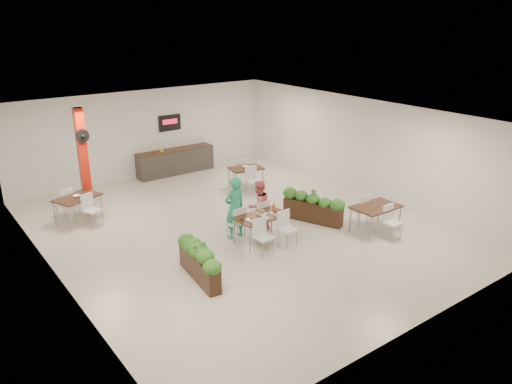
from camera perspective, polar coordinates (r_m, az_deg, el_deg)
ground at (r=14.28m, az=-1.93°, el=-4.04°), size 12.00×12.00×0.00m
room_shell at (r=13.60m, az=-2.03°, el=3.73°), size 10.10×12.10×3.22m
red_column at (r=15.76m, az=-19.11°, el=3.50°), size 0.40×0.41×3.20m
service_counter at (r=19.19m, az=-9.18°, el=3.54°), size 3.00×0.64×2.20m
main_table at (r=13.14m, az=0.59°, el=-3.19°), size 1.42×1.66×0.92m
diner_man at (r=13.34m, az=-2.45°, el=-1.82°), size 0.64×0.43×1.71m
diner_woman at (r=13.82m, az=0.30°, el=-1.59°), size 0.73×0.57×1.46m
planter_left at (r=11.47m, az=-6.53°, el=-7.64°), size 0.58×1.84×0.96m
planter_right at (r=14.57m, az=6.53°, el=-1.56°), size 0.96×1.80×0.99m
side_table_a at (r=15.36m, az=-19.74°, el=-0.95°), size 1.46×1.66×0.92m
side_table_b at (r=17.24m, az=-1.17°, el=2.40°), size 1.25×1.67×0.92m
side_table_c at (r=14.18m, az=13.54°, el=-2.01°), size 1.31×1.62×0.92m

